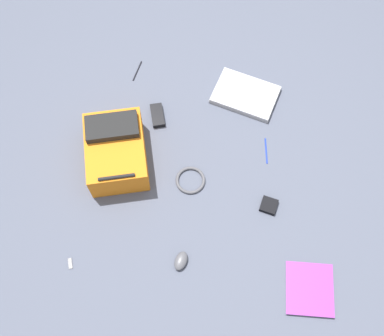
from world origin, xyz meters
TOP-DOWN VIEW (x-y plane):
  - ground_plane at (0.00, 0.00)m, footprint 4.19×4.19m
  - backpack at (0.40, -0.03)m, footprint 0.37×0.44m
  - laptop at (-0.23, -0.46)m, footprint 0.39×0.32m
  - book_manual at (-0.57, 0.55)m, footprint 0.22×0.24m
  - computer_mouse at (0.03, 0.47)m, footprint 0.08×0.10m
  - cable_coil at (0.02, 0.06)m, footprint 0.15×0.15m
  - power_brick at (0.23, -0.29)m, footprint 0.10×0.15m
  - pen_black at (0.38, -0.57)m, footprint 0.04×0.13m
  - pen_blue at (-0.35, -0.14)m, footprint 0.02×0.14m
  - earbud_pouch at (-0.37, 0.16)m, footprint 0.09×0.09m
  - usb_stick at (0.54, 0.53)m, footprint 0.03×0.05m

SIDE VIEW (x-z plane):
  - ground_plane at x=0.00m, z-range 0.00..0.00m
  - pen_blue at x=-0.35m, z-range 0.00..0.01m
  - usb_stick at x=0.54m, z-range 0.00..0.01m
  - pen_black at x=0.38m, z-range 0.00..0.01m
  - cable_coil at x=0.02m, z-range 0.00..0.02m
  - book_manual at x=-0.57m, z-range 0.00..0.02m
  - earbud_pouch at x=-0.37m, z-range 0.00..0.02m
  - power_brick at x=0.23m, z-range 0.00..0.03m
  - laptop at x=-0.23m, z-range 0.00..0.03m
  - computer_mouse at x=0.03m, z-range 0.00..0.03m
  - backpack at x=0.40m, z-range -0.01..0.20m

